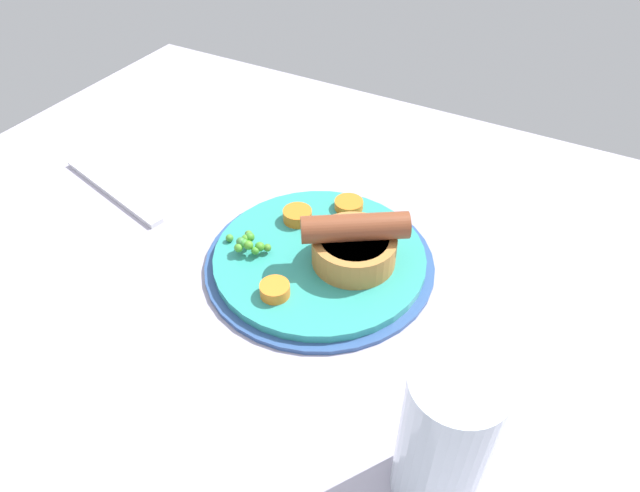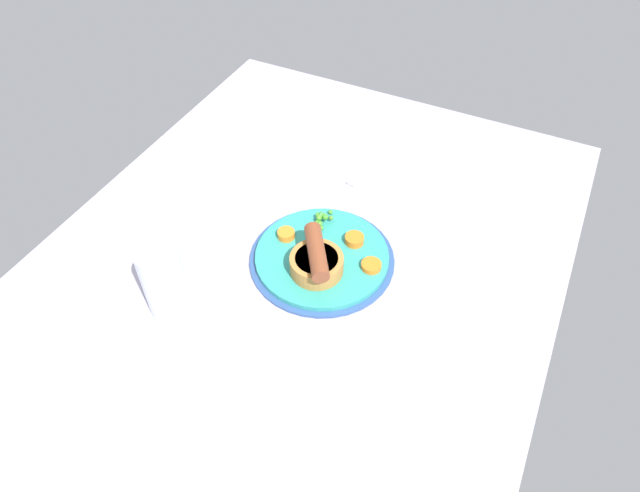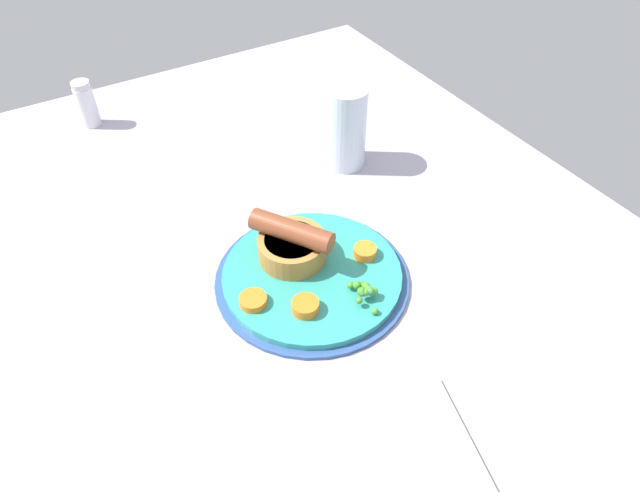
# 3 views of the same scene
# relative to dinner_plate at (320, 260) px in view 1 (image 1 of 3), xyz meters

# --- Properties ---
(dining_table) EXTENTS (1.10, 0.80, 0.03)m
(dining_table) POSITION_rel_dinner_plate_xyz_m (-0.05, 0.03, -0.02)
(dining_table) COLOR #9E99AD
(dining_table) RESTS_ON ground
(dinner_plate) EXTENTS (0.23, 0.23, 0.01)m
(dinner_plate) POSITION_rel_dinner_plate_xyz_m (0.00, 0.00, 0.00)
(dinner_plate) COLOR #2D4C84
(dinner_plate) RESTS_ON dining_table
(sausage_pudding) EXTENTS (0.10, 0.08, 0.06)m
(sausage_pudding) POSITION_rel_dinner_plate_xyz_m (-0.03, -0.01, 0.03)
(sausage_pudding) COLOR #AD7538
(sausage_pudding) RESTS_ON dinner_plate
(pea_pile) EXTENTS (0.05, 0.03, 0.02)m
(pea_pile) POSITION_rel_dinner_plate_xyz_m (0.06, 0.03, 0.02)
(pea_pile) COLOR #419326
(pea_pile) RESTS_ON dinner_plate
(carrot_slice_0) EXTENTS (0.04, 0.04, 0.01)m
(carrot_slice_0) POSITION_rel_dinner_plate_xyz_m (0.05, -0.04, 0.01)
(carrot_slice_0) COLOR orange
(carrot_slice_0) RESTS_ON dinner_plate
(carrot_slice_1) EXTENTS (0.04, 0.04, 0.01)m
(carrot_slice_1) POSITION_rel_dinner_plate_xyz_m (0.01, -0.08, 0.01)
(carrot_slice_1) COLOR orange
(carrot_slice_1) RESTS_ON dinner_plate
(carrot_slice_2) EXTENTS (0.04, 0.04, 0.01)m
(carrot_slice_2) POSITION_rel_dinner_plate_xyz_m (0.01, 0.07, 0.01)
(carrot_slice_2) COLOR orange
(carrot_slice_2) RESTS_ON dinner_plate
(fork) EXTENTS (0.18, 0.06, 0.01)m
(fork) POSITION_rel_dinner_plate_xyz_m (0.27, 0.01, -0.00)
(fork) COLOR silver
(fork) RESTS_ON dining_table
(drinking_glass) EXTENTS (0.06, 0.06, 0.12)m
(drinking_glass) POSITION_rel_dinner_plate_xyz_m (-0.18, 0.16, 0.06)
(drinking_glass) COLOR silver
(drinking_glass) RESTS_ON dining_table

